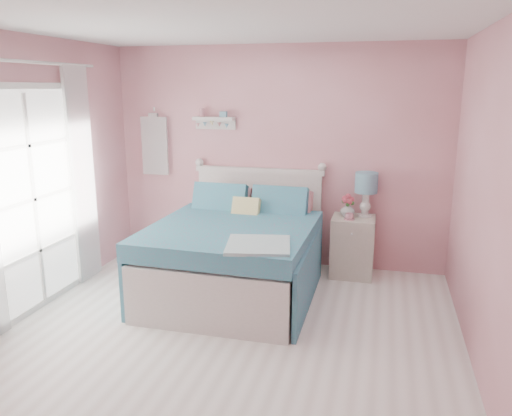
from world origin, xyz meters
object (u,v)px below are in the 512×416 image
at_px(nightstand, 353,246).
at_px(table_lamp, 366,186).
at_px(vase, 348,210).
at_px(teacup, 349,216).
at_px(bed, 237,255).

distance_m(nightstand, table_lamp, 0.71).
height_order(vase, teacup, vase).
distance_m(bed, table_lamp, 1.65).
xyz_separation_m(bed, vase, (1.08, 0.77, 0.37)).
distance_m(bed, teacup, 1.33).
relative_size(nightstand, table_lamp, 1.36).
bearing_deg(nightstand, vase, 171.97).
relative_size(bed, table_lamp, 4.04).
xyz_separation_m(bed, table_lamp, (1.27, 0.84, 0.64)).
relative_size(nightstand, teacup, 7.64).
height_order(bed, vase, bed).
bearing_deg(vase, nightstand, -8.03).
height_order(table_lamp, teacup, table_lamp).
bearing_deg(table_lamp, nightstand, -145.17).
bearing_deg(teacup, nightstand, 66.47).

